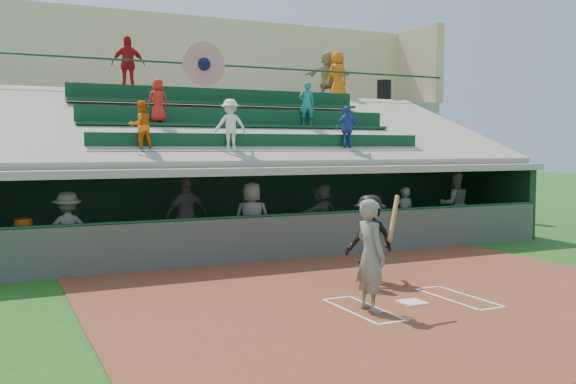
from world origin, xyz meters
name	(u,v)px	position (x,y,z in m)	size (l,w,h in m)	color
ground	(412,304)	(0.00, 0.00, 0.00)	(100.00, 100.00, 0.00)	#1A4B15
dirt_slab	(396,298)	(0.00, 0.50, 0.01)	(11.00, 9.00, 0.02)	brown
home_plate	(412,302)	(0.00, 0.00, 0.04)	(0.43, 0.43, 0.03)	white
batters_box_chalk	(412,303)	(0.00, 0.00, 0.02)	(2.65, 1.85, 0.01)	silver
dugout_floor	(264,249)	(0.00, 6.75, 0.02)	(16.00, 3.50, 0.04)	gray
concourse_slab	(192,160)	(0.00, 13.50, 2.30)	(20.00, 3.00, 4.60)	gray
grandstand	(218,163)	(-0.01, 10.52, 2.26)	(20.40, 10.40, 7.80)	#4A4F4B
batter_at_plate	(371,255)	(-0.95, -0.13, 0.98)	(0.86, 0.77, 1.95)	#60635D
catcher	(367,263)	(-0.11, 1.32, 0.54)	(0.51, 0.39, 1.04)	black
home_umpire	(370,238)	(0.37, 1.99, 0.91)	(1.15, 0.66, 1.78)	black
dugout_bench	(243,235)	(-0.16, 7.95, 0.26)	(14.76, 0.44, 0.44)	#925E35
white_table	(25,252)	(-6.05, 6.30, 0.41)	(0.85, 0.64, 0.75)	white
water_cooler	(24,227)	(-6.07, 6.25, 0.98)	(0.39, 0.39, 0.39)	#E8560D
dugout_player_a	(68,231)	(-5.17, 5.81, 0.91)	(1.13, 0.65, 1.75)	#5A5C57
dugout_player_b	(186,215)	(-2.14, 6.81, 1.03)	(1.16, 0.48, 1.98)	#5A5D58
dugout_player_c	(252,219)	(-0.77, 5.68, 0.98)	(0.92, 0.60, 1.87)	#595C57
dugout_player_d	(322,213)	(1.75, 6.68, 0.92)	(1.62, 0.52, 1.75)	#5D5F5A
dugout_player_e	(404,215)	(4.10, 6.05, 0.84)	(0.58, 0.38, 1.59)	#60635E
dugout_player_f	(454,204)	(6.11, 6.28, 1.04)	(0.97, 0.76, 2.00)	#5F615B
trash_bin	(384,91)	(7.59, 12.42, 5.02)	(0.56, 0.56, 0.84)	black
concourse_staff_a	(128,64)	(-2.46, 12.37, 5.52)	(1.08, 0.45, 1.84)	#AA1315
concourse_staff_b	(338,76)	(5.47, 12.40, 5.52)	(0.90, 0.58, 1.84)	#D35A0C
concourse_staff_c	(327,76)	(5.38, 13.07, 5.57)	(1.80, 0.57, 1.94)	tan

